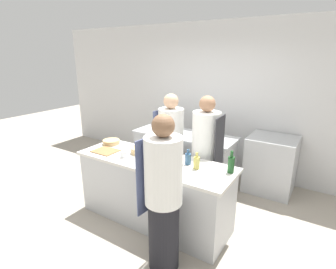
% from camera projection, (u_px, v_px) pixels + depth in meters
% --- Properties ---
extents(ground_plane, '(16.00, 16.00, 0.00)m').
position_uv_depth(ground_plane, '(155.00, 219.00, 3.67)').
color(ground_plane, '#A89E8E').
extents(wall_back, '(8.00, 0.06, 2.80)m').
position_uv_depth(wall_back, '(218.00, 99.00, 4.97)').
color(wall_back, silver).
rests_on(wall_back, ground_plane).
extents(prep_counter, '(2.14, 0.72, 0.90)m').
position_uv_depth(prep_counter, '(154.00, 190.00, 3.54)').
color(prep_counter, '#B7BABC').
rests_on(prep_counter, ground_plane).
extents(pass_counter, '(1.79, 0.66, 0.90)m').
position_uv_depth(pass_counter, '(184.00, 158.00, 4.63)').
color(pass_counter, '#B7BABC').
rests_on(pass_counter, ground_plane).
extents(oven_range, '(0.75, 0.69, 0.93)m').
position_uv_depth(oven_range, '(271.00, 164.00, 4.34)').
color(oven_range, '#B7BABC').
rests_on(oven_range, ground_plane).
extents(chef_at_prep_near, '(0.41, 0.39, 1.69)m').
position_uv_depth(chef_at_prep_near, '(163.00, 196.00, 2.63)').
color(chef_at_prep_near, black).
rests_on(chef_at_prep_near, ground_plane).
extents(chef_at_stove, '(0.40, 0.38, 1.70)m').
position_uv_depth(chef_at_stove, '(205.00, 156.00, 3.66)').
color(chef_at_stove, black).
rests_on(chef_at_stove, ground_plane).
extents(chef_at_pass_far, '(0.41, 0.40, 1.68)m').
position_uv_depth(chef_at_pass_far, '(171.00, 149.00, 3.94)').
color(chef_at_pass_far, black).
rests_on(chef_at_pass_far, ground_plane).
extents(bottle_olive_oil, '(0.08, 0.08, 0.26)m').
position_uv_depth(bottle_olive_oil, '(231.00, 164.00, 3.00)').
color(bottle_olive_oil, '#19471E').
rests_on(bottle_olive_oil, prep_counter).
extents(bottle_vinegar, '(0.08, 0.08, 0.19)m').
position_uv_depth(bottle_vinegar, '(188.00, 158.00, 3.24)').
color(bottle_vinegar, '#2D5175').
rests_on(bottle_vinegar, prep_counter).
extents(bottle_wine, '(0.08, 0.08, 0.30)m').
position_uv_depth(bottle_wine, '(164.00, 157.00, 3.18)').
color(bottle_wine, silver).
rests_on(bottle_wine, prep_counter).
extents(bottle_cooking_oil, '(0.08, 0.08, 0.20)m').
position_uv_depth(bottle_cooking_oil, '(197.00, 162.00, 3.11)').
color(bottle_cooking_oil, '#B2A84C').
rests_on(bottle_cooking_oil, prep_counter).
extents(bottle_sauce, '(0.09, 0.09, 0.30)m').
position_uv_depth(bottle_sauce, '(159.00, 152.00, 3.34)').
color(bottle_sauce, '#5B2319').
rests_on(bottle_sauce, prep_counter).
extents(bowl_mixing_large, '(0.28, 0.28, 0.08)m').
position_uv_depth(bowl_mixing_large, '(141.00, 150.00, 3.62)').
color(bowl_mixing_large, tan).
rests_on(bowl_mixing_large, prep_counter).
extents(bowl_prep_small, '(0.26, 0.26, 0.07)m').
position_uv_depth(bowl_prep_small, '(111.00, 142.00, 3.99)').
color(bowl_prep_small, tan).
rests_on(bowl_prep_small, prep_counter).
extents(cup, '(0.08, 0.08, 0.08)m').
position_uv_depth(cup, '(124.00, 154.00, 3.47)').
color(cup, white).
rests_on(cup, prep_counter).
extents(cutting_board, '(0.34, 0.28, 0.01)m').
position_uv_depth(cutting_board, '(106.00, 151.00, 3.69)').
color(cutting_board, olive).
rests_on(cutting_board, prep_counter).
extents(stockpot, '(0.24, 0.24, 0.21)m').
position_uv_depth(stockpot, '(176.00, 126.00, 4.59)').
color(stockpot, '#B7BABC').
rests_on(stockpot, pass_counter).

